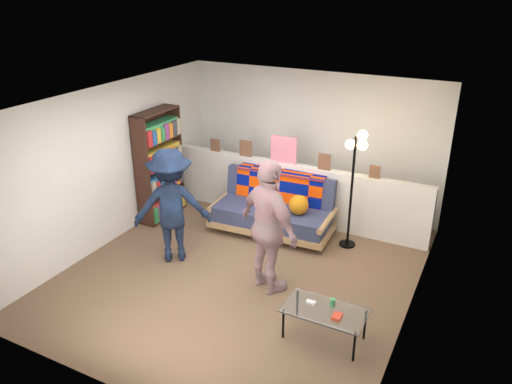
# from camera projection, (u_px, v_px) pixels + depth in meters

# --- Properties ---
(ground) EXTENTS (5.00, 5.00, 0.00)m
(ground) POSITION_uv_depth(u_px,v_px,m) (243.00, 271.00, 7.01)
(ground) COLOR brown
(ground) RESTS_ON ground
(room_shell) EXTENTS (4.60, 5.05, 2.45)m
(room_shell) POSITION_uv_depth(u_px,v_px,m) (258.00, 148.00, 6.73)
(room_shell) COLOR silver
(room_shell) RESTS_ON ground
(half_wall_ledge) EXTENTS (4.45, 0.15, 1.00)m
(half_wall_ledge) POSITION_uv_depth(u_px,v_px,m) (294.00, 193.00, 8.28)
(half_wall_ledge) COLOR silver
(half_wall_ledge) RESTS_ON ground
(ledge_decor) EXTENTS (2.97, 0.02, 0.45)m
(ledge_decor) POSITION_uv_depth(u_px,v_px,m) (282.00, 152.00, 8.09)
(ledge_decor) COLOR brown
(ledge_decor) RESTS_ON half_wall_ledge
(futon_sofa) EXTENTS (1.97, 1.03, 0.83)m
(futon_sofa) POSITION_uv_depth(u_px,v_px,m) (275.00, 209.00, 7.95)
(futon_sofa) COLOR #A88052
(futon_sofa) RESTS_ON ground
(bookshelf) EXTENTS (0.31, 0.92, 1.84)m
(bookshelf) POSITION_uv_depth(u_px,v_px,m) (159.00, 168.00, 8.30)
(bookshelf) COLOR black
(bookshelf) RESTS_ON ground
(coffee_table) EXTENTS (0.92, 0.51, 0.48)m
(coffee_table) POSITION_uv_depth(u_px,v_px,m) (325.00, 312.00, 5.56)
(coffee_table) COLOR black
(coffee_table) RESTS_ON ground
(floor_lamp) EXTENTS (0.36, 0.34, 1.81)m
(floor_lamp) POSITION_uv_depth(u_px,v_px,m) (355.00, 167.00, 7.18)
(floor_lamp) COLOR black
(floor_lamp) RESTS_ON ground
(person_left) EXTENTS (1.24, 1.13, 1.68)m
(person_left) POSITION_uv_depth(u_px,v_px,m) (171.00, 206.00, 7.00)
(person_left) COLOR black
(person_left) RESTS_ON ground
(person_right) EXTENTS (1.13, 0.88, 1.80)m
(person_right) POSITION_uv_depth(u_px,v_px,m) (269.00, 228.00, 6.26)
(person_right) COLOR pink
(person_right) RESTS_ON ground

